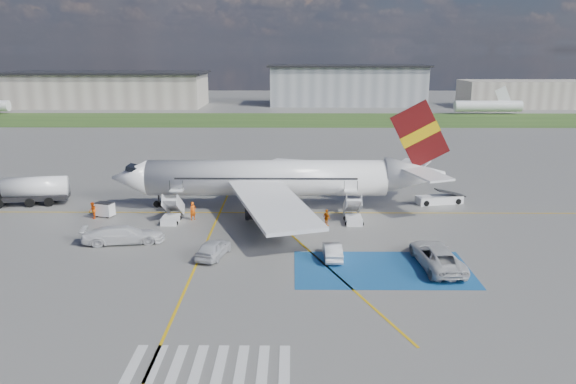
{
  "coord_description": "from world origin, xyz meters",
  "views": [
    {
      "loc": [
        2.82,
        -45.91,
        16.98
      ],
      "look_at": [
        2.39,
        7.29,
        3.5
      ],
      "focal_mm": 35.0,
      "sensor_mm": 36.0,
      "label": 1
    }
  ],
  "objects_px": {
    "airliner": "(280,178)",
    "car_silver_a": "(214,248)",
    "car_silver_b": "(332,251)",
    "belt_loader": "(440,200)",
    "fuel_tanker": "(25,193)",
    "van_white_b": "(123,232)",
    "van_white_a": "(437,253)",
    "gpu_cart": "(105,210)"
  },
  "relations": [
    {
      "from": "belt_loader",
      "to": "van_white_a",
      "type": "bearing_deg",
      "value": -117.34
    },
    {
      "from": "car_silver_a",
      "to": "car_silver_b",
      "type": "bearing_deg",
      "value": -167.57
    },
    {
      "from": "airliner",
      "to": "van_white_b",
      "type": "xyz_separation_m",
      "value": [
        -13.99,
        -11.86,
        -2.32
      ]
    },
    {
      "from": "car_silver_b",
      "to": "van_white_a",
      "type": "distance_m",
      "value": 8.45
    },
    {
      "from": "airliner",
      "to": "belt_loader",
      "type": "xyz_separation_m",
      "value": [
        18.11,
        1.99,
        -2.97
      ]
    },
    {
      "from": "car_silver_a",
      "to": "van_white_a",
      "type": "relative_size",
      "value": 0.76
    },
    {
      "from": "car_silver_b",
      "to": "airliner",
      "type": "bearing_deg",
      "value": -74.3
    },
    {
      "from": "belt_loader",
      "to": "airliner",
      "type": "bearing_deg",
      "value": 173.94
    },
    {
      "from": "belt_loader",
      "to": "car_silver_b",
      "type": "bearing_deg",
      "value": -139.64
    },
    {
      "from": "airliner",
      "to": "car_silver_b",
      "type": "bearing_deg",
      "value": -73.35
    },
    {
      "from": "fuel_tanker",
      "to": "belt_loader",
      "type": "height_order",
      "value": "fuel_tanker"
    },
    {
      "from": "belt_loader",
      "to": "van_white_b",
      "type": "distance_m",
      "value": 34.96
    },
    {
      "from": "belt_loader",
      "to": "car_silver_a",
      "type": "height_order",
      "value": "belt_loader"
    },
    {
      "from": "fuel_tanker",
      "to": "gpu_cart",
      "type": "relative_size",
      "value": 4.57
    },
    {
      "from": "fuel_tanker",
      "to": "gpu_cart",
      "type": "height_order",
      "value": "fuel_tanker"
    },
    {
      "from": "van_white_a",
      "to": "gpu_cart",
      "type": "bearing_deg",
      "value": -27.16
    },
    {
      "from": "belt_loader",
      "to": "car_silver_b",
      "type": "height_order",
      "value": "belt_loader"
    },
    {
      "from": "gpu_cart",
      "to": "fuel_tanker",
      "type": "bearing_deg",
      "value": 174.3
    },
    {
      "from": "car_silver_b",
      "to": "fuel_tanker",
      "type": "bearing_deg",
      "value": -27.41
    },
    {
      "from": "airliner",
      "to": "van_white_b",
      "type": "distance_m",
      "value": 18.48
    },
    {
      "from": "van_white_a",
      "to": "van_white_b",
      "type": "relative_size",
      "value": 1.12
    },
    {
      "from": "airliner",
      "to": "car_silver_b",
      "type": "relative_size",
      "value": 8.84
    },
    {
      "from": "fuel_tanker",
      "to": "car_silver_a",
      "type": "bearing_deg",
      "value": -45.19
    },
    {
      "from": "airliner",
      "to": "gpu_cart",
      "type": "height_order",
      "value": "airliner"
    },
    {
      "from": "car_silver_b",
      "to": "van_white_b",
      "type": "height_order",
      "value": "van_white_b"
    },
    {
      "from": "gpu_cart",
      "to": "van_white_b",
      "type": "relative_size",
      "value": 0.39
    },
    {
      "from": "van_white_b",
      "to": "belt_loader",
      "type": "bearing_deg",
      "value": -74.84
    },
    {
      "from": "airliner",
      "to": "van_white_a",
      "type": "height_order",
      "value": "airliner"
    },
    {
      "from": "airliner",
      "to": "car_silver_b",
      "type": "height_order",
      "value": "airliner"
    },
    {
      "from": "airliner",
      "to": "belt_loader",
      "type": "height_order",
      "value": "airliner"
    },
    {
      "from": "car_silver_a",
      "to": "car_silver_b",
      "type": "distance_m",
      "value": 10.01
    },
    {
      "from": "car_silver_b",
      "to": "car_silver_a",
      "type": "bearing_deg",
      "value": -2.68
    },
    {
      "from": "airliner",
      "to": "car_silver_a",
      "type": "xyz_separation_m",
      "value": [
        -5.33,
        -15.34,
        -2.6
      ]
    },
    {
      "from": "car_silver_a",
      "to": "van_white_a",
      "type": "bearing_deg",
      "value": -171.72
    },
    {
      "from": "van_white_b",
      "to": "van_white_a",
      "type": "bearing_deg",
      "value": -109.43
    },
    {
      "from": "gpu_cart",
      "to": "airliner",
      "type": "bearing_deg",
      "value": 28.81
    },
    {
      "from": "car_silver_b",
      "to": "gpu_cart",
      "type": "bearing_deg",
      "value": -28.64
    },
    {
      "from": "fuel_tanker",
      "to": "van_white_b",
      "type": "bearing_deg",
      "value": -51.32
    },
    {
      "from": "airliner",
      "to": "fuel_tanker",
      "type": "distance_m",
      "value": 28.86
    },
    {
      "from": "fuel_tanker",
      "to": "gpu_cart",
      "type": "xyz_separation_m",
      "value": [
        10.39,
        -4.54,
        -0.65
      ]
    },
    {
      "from": "fuel_tanker",
      "to": "belt_loader",
      "type": "relative_size",
      "value": 1.66
    },
    {
      "from": "van_white_a",
      "to": "car_silver_a",
      "type": "bearing_deg",
      "value": -9.46
    }
  ]
}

